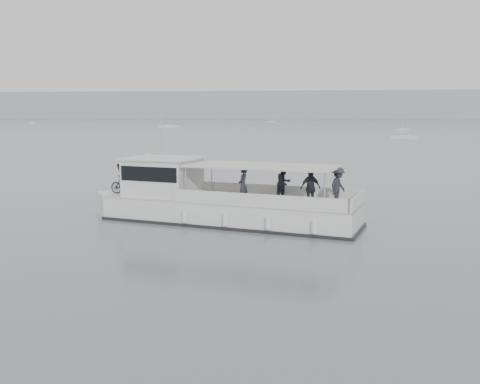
# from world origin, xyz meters

# --- Properties ---
(ground) EXTENTS (1400.00, 1400.00, 0.00)m
(ground) POSITION_xyz_m (0.00, 0.00, 0.00)
(ground) COLOR slate
(ground) RESTS_ON ground
(headland) EXTENTS (1400.00, 90.00, 28.00)m
(headland) POSITION_xyz_m (0.00, 560.00, 14.00)
(headland) COLOR #939EA8
(headland) RESTS_ON ground
(tour_boat) EXTENTS (14.85, 6.85, 6.24)m
(tour_boat) POSITION_xyz_m (-2.73, 2.80, 1.02)
(tour_boat) COLOR silver
(tour_boat) RESTS_ON ground
(moored_fleet) EXTENTS (436.73, 270.65, 10.10)m
(moored_fleet) POSITION_xyz_m (-49.90, 194.75, 0.36)
(moored_fleet) COLOR silver
(moored_fleet) RESTS_ON ground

